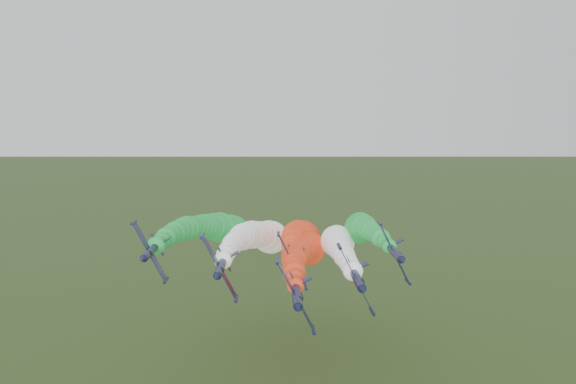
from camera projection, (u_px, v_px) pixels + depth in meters
The scene contains 6 objects.
jet_lead at pixel (304, 250), 141.22m from camera, with size 14.45×95.88×23.09m.
jet_inner_left at pixel (260, 236), 149.80m from camera, with size 14.96×96.39×23.61m.
jet_inner_right at pixel (337, 242), 146.31m from camera, with size 14.69×96.12×23.34m.
jet_outer_left at pixel (217, 228), 156.32m from camera, with size 14.71×96.15×23.36m.
jet_outer_right at pixel (361, 229), 154.09m from camera, with size 14.16×95.59×22.81m.
jet_trail at pixel (300, 235), 164.68m from camera, with size 14.56×95.99×23.21m.
Camera 1 is at (4.98, -76.76, 66.23)m, focal length 35.00 mm.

